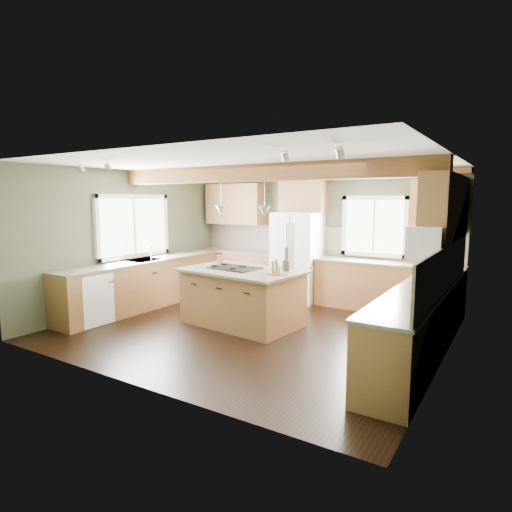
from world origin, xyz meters
The scene contains 37 objects.
floor centered at (0.00, 0.00, 0.00)m, with size 5.60×5.60×0.00m, color black.
ceiling centered at (0.00, 0.00, 2.60)m, with size 5.60×5.60×0.00m, color silver.
wall_back centered at (0.00, 2.50, 1.30)m, with size 5.60×5.60×0.00m, color #424934.
wall_left centered at (-2.80, 0.00, 1.30)m, with size 5.00×5.00×0.00m, color #424934.
wall_right centered at (2.80, 0.00, 1.30)m, with size 5.00×5.00×0.00m, color #424934.
ceiling_beam centered at (0.00, 0.10, 2.47)m, with size 5.55×0.26×0.26m, color #553118.
soffit_trim centered at (0.00, 2.40, 2.54)m, with size 5.55×0.20×0.10m, color #553118.
backsplash_back centered at (0.00, 2.48, 1.21)m, with size 5.58×0.03×0.58m, color brown.
backsplash_right centered at (2.78, 0.05, 1.21)m, with size 0.03×3.70×0.58m, color brown.
base_cab_back_left centered at (-1.79, 2.20, 0.44)m, with size 2.02×0.60×0.88m, color brown.
counter_back_left centered at (-1.79, 2.20, 0.90)m, with size 2.06×0.64×0.04m, color brown.
base_cab_back_right centered at (1.49, 2.20, 0.44)m, with size 2.62×0.60×0.88m, color brown.
counter_back_right centered at (1.49, 2.20, 0.90)m, with size 2.66×0.64×0.04m, color brown.
base_cab_left centered at (-2.50, 0.05, 0.44)m, with size 0.60×3.70×0.88m, color brown.
counter_left centered at (-2.50, 0.05, 0.90)m, with size 0.64×3.74×0.04m, color brown.
base_cab_right centered at (2.50, 0.05, 0.44)m, with size 0.60×3.70×0.88m, color brown.
counter_right centered at (2.50, 0.05, 0.90)m, with size 0.64×3.74×0.04m, color brown.
upper_cab_back_left centered at (-1.99, 2.33, 1.95)m, with size 1.40×0.35×0.90m, color brown.
upper_cab_over_fridge centered at (-0.30, 2.33, 2.15)m, with size 0.96×0.35×0.70m, color brown.
upper_cab_right centered at (2.62, 0.90, 1.95)m, with size 0.35×2.20×0.90m, color brown.
upper_cab_back_corner centered at (2.30, 2.33, 1.95)m, with size 0.90×0.35×0.90m, color brown.
window_left centered at (-2.78, 0.05, 1.55)m, with size 0.04×1.60×1.05m, color white.
window_back centered at (1.15, 2.48, 1.55)m, with size 1.10×0.04×1.00m, color white.
sink centered at (-2.50, 0.05, 0.91)m, with size 0.50×0.65×0.03m, color #262628.
faucet centered at (-2.32, 0.05, 1.05)m, with size 0.02×0.02×0.28m, color #B2B2B7.
dishwasher centered at (-2.49, -1.25, 0.43)m, with size 0.60×0.60×0.84m, color white.
oven centered at (2.49, -1.25, 0.43)m, with size 0.60×0.72×0.84m, color white.
microwave centered at (2.58, -0.05, 1.55)m, with size 0.40×0.70×0.38m, color white.
pendant_left centered at (-0.75, 0.15, 1.88)m, with size 0.18×0.18×0.16m, color #B2B2B7.
pendant_right centered at (0.15, 0.05, 1.88)m, with size 0.18×0.18×0.16m, color #B2B2B7.
refrigerator centered at (-0.30, 2.12, 0.90)m, with size 0.90×0.74×1.80m, color white.
island centered at (-0.30, 0.10, 0.44)m, with size 1.83×1.12×0.88m, color brown.
island_top centered at (-0.30, 0.10, 0.90)m, with size 1.95×1.24×0.04m, color brown.
cooktop centered at (-0.45, 0.12, 0.93)m, with size 0.79×0.53×0.02m, color black.
knife_block centered at (-0.92, 0.33, 1.01)m, with size 0.11×0.08×0.18m, color brown.
utensil_crock centered at (0.37, 0.37, 1.01)m, with size 0.13×0.13×0.17m, color #3B322F.
bottle_tray centered at (0.38, -0.01, 1.03)m, with size 0.24×0.24×0.22m, color brown, non-canonical shape.
Camera 1 is at (3.56, -5.64, 2.07)m, focal length 30.00 mm.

